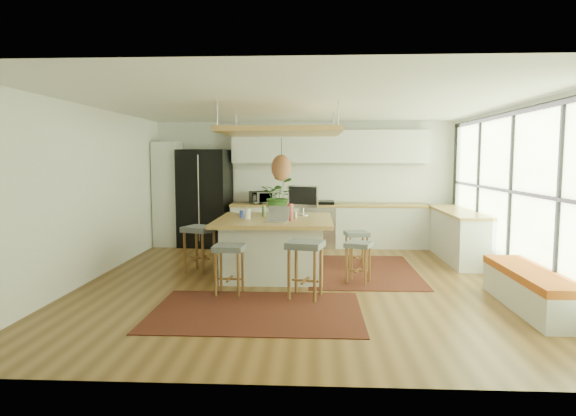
# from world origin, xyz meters

# --- Properties ---
(floor) EXTENTS (7.00, 7.00, 0.00)m
(floor) POSITION_xyz_m (0.00, 0.00, 0.00)
(floor) COLOR #543718
(floor) RESTS_ON ground
(ceiling) EXTENTS (7.00, 7.00, 0.00)m
(ceiling) POSITION_xyz_m (0.00, 0.00, 2.70)
(ceiling) COLOR white
(ceiling) RESTS_ON ground
(wall_back) EXTENTS (6.50, 0.00, 6.50)m
(wall_back) POSITION_xyz_m (0.00, 3.50, 1.35)
(wall_back) COLOR silver
(wall_back) RESTS_ON ground
(wall_front) EXTENTS (6.50, 0.00, 6.50)m
(wall_front) POSITION_xyz_m (0.00, -3.50, 1.35)
(wall_front) COLOR silver
(wall_front) RESTS_ON ground
(wall_left) EXTENTS (0.00, 7.00, 7.00)m
(wall_left) POSITION_xyz_m (-3.25, 0.00, 1.35)
(wall_left) COLOR silver
(wall_left) RESTS_ON ground
(wall_right) EXTENTS (0.00, 7.00, 7.00)m
(wall_right) POSITION_xyz_m (3.25, 0.00, 1.35)
(wall_right) COLOR silver
(wall_right) RESTS_ON ground
(window_wall) EXTENTS (0.10, 6.20, 2.60)m
(window_wall) POSITION_xyz_m (3.22, 0.00, 1.40)
(window_wall) COLOR black
(window_wall) RESTS_ON wall_right
(pantry) EXTENTS (0.55, 0.60, 2.25)m
(pantry) POSITION_xyz_m (-2.95, 3.18, 1.12)
(pantry) COLOR silver
(pantry) RESTS_ON floor
(back_counter_base) EXTENTS (4.20, 0.60, 0.88)m
(back_counter_base) POSITION_xyz_m (0.55, 3.18, 0.44)
(back_counter_base) COLOR silver
(back_counter_base) RESTS_ON floor
(back_counter_top) EXTENTS (4.24, 0.64, 0.05)m
(back_counter_top) POSITION_xyz_m (0.55, 3.18, 0.90)
(back_counter_top) COLOR olive
(back_counter_top) RESTS_ON back_counter_base
(backsplash) EXTENTS (4.20, 0.02, 0.80)m
(backsplash) POSITION_xyz_m (0.55, 3.48, 1.35)
(backsplash) COLOR white
(backsplash) RESTS_ON wall_back
(upper_cabinets) EXTENTS (4.20, 0.34, 0.70)m
(upper_cabinets) POSITION_xyz_m (0.55, 3.32, 2.15)
(upper_cabinets) COLOR silver
(upper_cabinets) RESTS_ON wall_back
(range) EXTENTS (0.76, 0.62, 1.00)m
(range) POSITION_xyz_m (0.30, 3.18, 0.50)
(range) COLOR #A5A5AA
(range) RESTS_ON floor
(right_counter_base) EXTENTS (0.60, 2.50, 0.88)m
(right_counter_base) POSITION_xyz_m (2.93, 2.00, 0.44)
(right_counter_base) COLOR silver
(right_counter_base) RESTS_ON floor
(right_counter_top) EXTENTS (0.64, 2.54, 0.05)m
(right_counter_top) POSITION_xyz_m (2.93, 2.00, 0.90)
(right_counter_top) COLOR olive
(right_counter_top) RESTS_ON right_counter_base
(window_bench) EXTENTS (0.52, 2.00, 0.50)m
(window_bench) POSITION_xyz_m (2.95, -1.20, 0.25)
(window_bench) COLOR silver
(window_bench) RESTS_ON floor
(ceiling_panel) EXTENTS (1.86, 1.86, 0.80)m
(ceiling_panel) POSITION_xyz_m (-0.30, 0.40, 2.05)
(ceiling_panel) COLOR olive
(ceiling_panel) RESTS_ON ceiling
(rug_near) EXTENTS (2.60, 1.80, 0.01)m
(rug_near) POSITION_xyz_m (-0.49, -1.50, 0.01)
(rug_near) COLOR black
(rug_near) RESTS_ON floor
(rug_right) EXTENTS (1.80, 2.60, 0.01)m
(rug_right) POSITION_xyz_m (1.04, 0.83, 0.01)
(rug_right) COLOR black
(rug_right) RESTS_ON floor
(fridge) EXTENTS (1.11, 0.91, 2.09)m
(fridge) POSITION_xyz_m (-2.14, 3.16, 0.93)
(fridge) COLOR black
(fridge) RESTS_ON floor
(island) EXTENTS (1.85, 1.85, 0.93)m
(island) POSITION_xyz_m (-0.42, 0.49, 0.47)
(island) COLOR olive
(island) RESTS_ON floor
(stool_near_left) EXTENTS (0.43, 0.43, 0.70)m
(stool_near_left) POSITION_xyz_m (-0.96, -0.71, 0.35)
(stool_near_left) COLOR #494E51
(stool_near_left) RESTS_ON floor
(stool_near_right) EXTENTS (0.56, 0.56, 0.79)m
(stool_near_right) POSITION_xyz_m (0.10, -0.86, 0.35)
(stool_near_right) COLOR #494E51
(stool_near_right) RESTS_ON floor
(stool_right_front) EXTENTS (0.48, 0.48, 0.63)m
(stool_right_front) POSITION_xyz_m (0.90, 0.02, 0.35)
(stool_right_front) COLOR #494E51
(stool_right_front) RESTS_ON floor
(stool_right_back) EXTENTS (0.44, 0.44, 0.65)m
(stool_right_back) POSITION_xyz_m (0.95, 0.99, 0.35)
(stool_right_back) COLOR #494E51
(stool_right_back) RESTS_ON floor
(stool_left_side) EXTENTS (0.59, 0.59, 0.78)m
(stool_left_side) POSITION_xyz_m (-1.69, 0.62, 0.35)
(stool_left_side) COLOR #494E51
(stool_left_side) RESTS_ON floor
(laptop) EXTENTS (0.43, 0.45, 0.26)m
(laptop) POSITION_xyz_m (-0.36, 0.03, 1.05)
(laptop) COLOR #A5A5AA
(laptop) RESTS_ON island
(monitor) EXTENTS (0.59, 0.39, 0.52)m
(monitor) POSITION_xyz_m (0.03, 0.94, 1.19)
(monitor) COLOR #A5A5AA
(monitor) RESTS_ON island
(microwave) EXTENTS (0.55, 0.43, 0.33)m
(microwave) POSITION_xyz_m (-0.91, 3.16, 1.09)
(microwave) COLOR #A5A5AA
(microwave) RESTS_ON back_counter_top
(island_plant) EXTENTS (0.60, 0.66, 0.50)m
(island_plant) POSITION_xyz_m (-0.39, 1.11, 1.18)
(island_plant) COLOR #1E4C19
(island_plant) RESTS_ON island
(island_bowl) EXTENTS (0.28, 0.28, 0.06)m
(island_bowl) POSITION_xyz_m (-1.02, 0.96, 0.96)
(island_bowl) COLOR silver
(island_bowl) RESTS_ON island
(island_bottle_0) EXTENTS (0.07, 0.07, 0.19)m
(island_bottle_0) POSITION_xyz_m (-0.97, 0.59, 1.03)
(island_bottle_0) COLOR blue
(island_bottle_0) RESTS_ON island
(island_bottle_1) EXTENTS (0.07, 0.07, 0.19)m
(island_bottle_1) POSITION_xyz_m (-0.82, 0.34, 1.03)
(island_bottle_1) COLOR white
(island_bottle_1) RESTS_ON island
(island_bottle_2) EXTENTS (0.07, 0.07, 0.19)m
(island_bottle_2) POSITION_xyz_m (-0.17, 0.19, 1.03)
(island_bottle_2) COLOR #983235
(island_bottle_2) RESTS_ON island
(island_bottle_3) EXTENTS (0.07, 0.07, 0.19)m
(island_bottle_3) POSITION_xyz_m (-0.07, 0.54, 1.03)
(island_bottle_3) COLOR silver
(island_bottle_3) RESTS_ON island
(island_bottle_4) EXTENTS (0.07, 0.07, 0.19)m
(island_bottle_4) POSITION_xyz_m (-0.62, 0.74, 1.03)
(island_bottle_4) COLOR #527043
(island_bottle_4) RESTS_ON island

